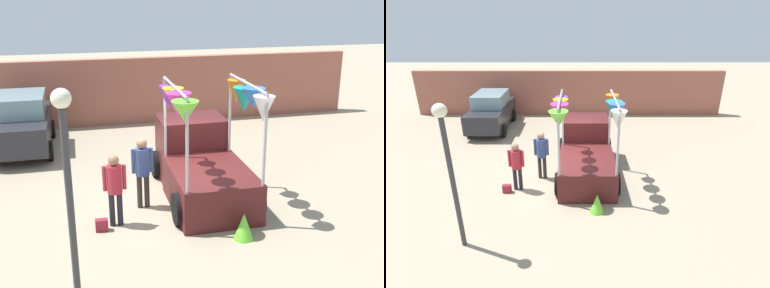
# 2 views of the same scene
# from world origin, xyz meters

# --- Properties ---
(ground_plane) EXTENTS (60.00, 60.00, 0.00)m
(ground_plane) POSITION_xyz_m (0.00, 0.00, 0.00)
(ground_plane) COLOR gray
(vendor_truck) EXTENTS (2.52, 4.09, 3.12)m
(vendor_truck) POSITION_xyz_m (0.84, 0.58, 0.95)
(vendor_truck) COLOR #4C1919
(vendor_truck) RESTS_ON ground
(parked_car) EXTENTS (1.88, 4.00, 1.88)m
(parked_car) POSITION_xyz_m (-3.98, 5.36, 0.94)
(parked_car) COLOR #26262B
(parked_car) RESTS_ON ground
(person_customer) EXTENTS (0.53, 0.34, 1.71)m
(person_customer) POSITION_xyz_m (-1.52, -0.78, 1.04)
(person_customer) COLOR black
(person_customer) RESTS_ON ground
(person_vendor) EXTENTS (0.53, 0.34, 1.80)m
(person_vendor) POSITION_xyz_m (-0.77, 0.02, 1.09)
(person_vendor) COLOR #2D2823
(person_vendor) RESTS_ON ground
(handbag) EXTENTS (0.28, 0.16, 0.28)m
(handbag) POSITION_xyz_m (-1.87, -0.98, 0.14)
(handbag) COLOR maroon
(handbag) RESTS_ON ground
(street_lamp) EXTENTS (0.32, 0.32, 3.79)m
(street_lamp) POSITION_xyz_m (-2.43, -3.50, 2.49)
(street_lamp) COLOR #333338
(street_lamp) RESTS_ON ground
(brick_boundary_wall) EXTENTS (18.00, 0.36, 2.60)m
(brick_boundary_wall) POSITION_xyz_m (0.00, 7.85, 1.30)
(brick_boundary_wall) COLOR #9E5947
(brick_boundary_wall) RESTS_ON ground
(folded_kite_bundle_lime) EXTENTS (0.45, 0.45, 0.60)m
(folded_kite_bundle_lime) POSITION_xyz_m (1.11, -2.08, 0.30)
(folded_kite_bundle_lime) COLOR #66CC33
(folded_kite_bundle_lime) RESTS_ON ground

